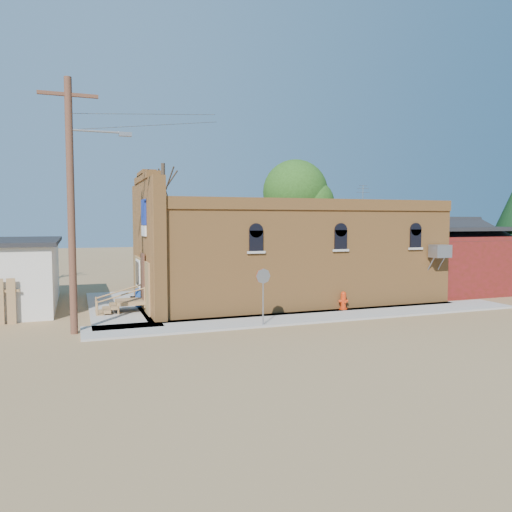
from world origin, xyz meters
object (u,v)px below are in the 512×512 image
object	(u,v)px
fire_hydrant	(343,301)
stop_sign	(263,281)
brick_bar	(282,254)
trash_barrel	(141,298)
utility_pole	(73,200)

from	to	relation	value
fire_hydrant	stop_sign	world-z (taller)	stop_sign
brick_bar	trash_barrel	world-z (taller)	brick_bar
utility_pole	trash_barrel	xyz separation A→B (m)	(2.84, 4.49, -4.28)
fire_hydrant	stop_sign	size ratio (longest dim) A/B	0.38
stop_sign	trash_barrel	world-z (taller)	stop_sign
utility_pole	fire_hydrant	distance (m)	12.03
brick_bar	stop_sign	bearing A→B (deg)	-119.18
trash_barrel	utility_pole	bearing A→B (deg)	-122.34
utility_pole	trash_barrel	size ratio (longest dim) A/B	10.99
stop_sign	trash_barrel	bearing A→B (deg)	143.12
brick_bar	utility_pole	distance (m)	10.96
fire_hydrant	utility_pole	bearing A→B (deg)	-152.22
brick_bar	stop_sign	xyz separation A→B (m)	(-3.07, -5.49, -0.60)
brick_bar	utility_pole	xyz separation A→B (m)	(-9.79, -4.29, 2.43)
fire_hydrant	stop_sign	distance (m)	5.01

